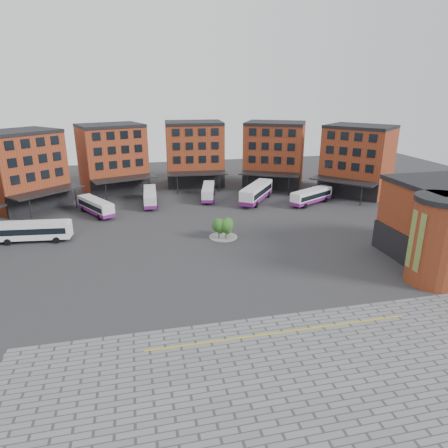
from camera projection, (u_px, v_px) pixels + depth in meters
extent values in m
plane|color=#28282B|center=(228.00, 272.00, 50.56)|extent=(160.00, 160.00, 0.00)
cube|color=slate|center=(319.00, 391.00, 30.69)|extent=(50.00, 22.00, 0.02)
cube|color=gold|center=(282.00, 332.00, 38.06)|extent=(26.00, 0.15, 0.02)
cube|color=maroon|center=(23.00, 171.00, 75.78)|extent=(16.35, 16.13, 14.00)
cube|color=black|center=(41.00, 200.00, 74.77)|extent=(10.00, 9.07, 4.00)
cube|color=black|center=(17.00, 132.00, 73.39)|extent=(16.55, 16.35, 0.60)
cube|color=black|center=(36.00, 162.00, 72.30)|extent=(8.60, 7.77, 8.00)
cube|color=black|center=(47.00, 192.00, 72.83)|extent=(12.61, 11.97, 0.25)
cylinder|color=black|center=(30.00, 210.00, 68.99)|extent=(0.20, 0.20, 4.00)
cylinder|color=black|center=(76.00, 198.00, 76.01)|extent=(0.20, 0.20, 4.00)
cube|color=maroon|center=(113.00, 159.00, 87.90)|extent=(15.55, 13.69, 14.00)
cube|color=black|center=(122.00, 186.00, 85.64)|extent=(12.45, 4.71, 4.00)
cube|color=black|center=(110.00, 125.00, 85.52)|extent=(15.65, 13.97, 0.60)
cube|color=black|center=(119.00, 152.00, 83.12)|extent=(10.87, 3.87, 8.00)
cube|color=black|center=(124.00, 179.00, 83.10)|extent=(13.72, 8.39, 0.25)
cylinder|color=black|center=(106.00, 193.00, 80.04)|extent=(0.20, 0.20, 4.00)
cylinder|color=black|center=(149.00, 187.00, 84.56)|extent=(0.20, 0.20, 4.00)
cube|color=maroon|center=(194.00, 154.00, 94.02)|extent=(13.67, 10.88, 14.00)
cube|color=black|center=(197.00, 180.00, 91.12)|extent=(13.00, 1.41, 4.00)
cube|color=black|center=(194.00, 123.00, 91.63)|extent=(13.69, 11.18, 0.60)
cube|color=black|center=(196.00, 148.00, 88.58)|extent=(11.42, 0.95, 8.00)
cube|color=black|center=(197.00, 173.00, 88.27)|extent=(13.28, 5.30, 0.25)
cylinder|color=black|center=(177.00, 185.00, 86.60)|extent=(0.20, 0.20, 4.00)
cylinder|color=black|center=(219.00, 183.00, 87.90)|extent=(0.20, 0.20, 4.00)
cube|color=maroon|center=(274.00, 155.00, 93.15)|extent=(16.12, 14.81, 14.00)
cube|color=black|center=(270.00, 181.00, 90.35)|extent=(11.81, 6.35, 4.00)
cube|color=black|center=(275.00, 123.00, 90.76)|extent=(16.26, 15.08, 0.60)
cube|color=black|center=(272.00, 149.00, 87.81)|extent=(10.26, 5.33, 8.00)
cube|color=black|center=(269.00, 174.00, 87.54)|extent=(13.58, 9.82, 0.25)
cylinder|color=black|center=(247.00, 184.00, 87.61)|extent=(0.20, 0.20, 4.00)
cylinder|color=black|center=(289.00, 186.00, 85.49)|extent=(0.20, 0.20, 4.00)
cube|color=maroon|center=(357.00, 161.00, 85.44)|extent=(16.02, 16.39, 14.00)
cube|color=black|center=(346.00, 188.00, 83.43)|extent=(8.74, 10.28, 4.00)
cube|color=black|center=(361.00, 126.00, 83.06)|extent=(16.25, 16.58, 0.60)
cube|color=black|center=(350.00, 154.00, 80.93)|extent=(7.47, 8.86, 8.00)
cube|color=black|center=(343.00, 181.00, 81.01)|extent=(11.73, 12.79, 0.25)
cylinder|color=black|center=(318.00, 189.00, 82.92)|extent=(0.20, 0.20, 4.00)
cylinder|color=black|center=(361.00, 196.00, 77.71)|extent=(0.20, 0.20, 4.00)
cube|color=black|center=(400.00, 248.00, 52.82)|extent=(0.40, 12.00, 4.00)
cylinder|color=maroon|center=(437.00, 243.00, 46.33)|extent=(6.00, 6.00, 10.00)
cylinder|color=black|center=(445.00, 199.00, 44.60)|extent=(6.40, 6.40, 0.60)
cube|color=#C55917|center=(416.00, 241.00, 45.56)|extent=(0.12, 2.20, 7.00)
cylinder|color=gray|center=(223.00, 237.00, 62.02)|extent=(4.40, 4.40, 0.12)
cylinder|color=#332114|center=(219.00, 234.00, 61.06)|extent=(0.14, 0.14, 1.58)
sphere|color=#1D4416|center=(219.00, 226.00, 60.60)|extent=(2.19, 2.19, 2.19)
sphere|color=#1D4416|center=(220.00, 229.00, 60.66)|extent=(1.53, 1.53, 1.53)
cylinder|color=#332114|center=(227.00, 231.00, 62.53)|extent=(0.14, 0.14, 1.42)
sphere|color=#1D4416|center=(227.00, 224.00, 62.11)|extent=(1.95, 1.95, 1.95)
sphere|color=#1D4416|center=(229.00, 226.00, 62.15)|extent=(1.36, 1.36, 1.36)
cylinder|color=#332114|center=(226.00, 235.00, 60.90)|extent=(0.14, 0.14, 1.58)
sphere|color=#1D4416|center=(226.00, 226.00, 60.44)|extent=(2.12, 2.12, 2.12)
sphere|color=#1D4416|center=(227.00, 229.00, 60.49)|extent=(1.48, 1.48, 1.48)
cube|color=white|center=(33.00, 230.00, 59.87)|extent=(10.98, 3.55, 2.40)
cube|color=black|center=(33.00, 229.00, 59.82)|extent=(10.13, 3.52, 0.93)
cube|color=silver|center=(32.00, 223.00, 59.46)|extent=(10.54, 3.41, 0.12)
cylinder|color=black|center=(8.00, 242.00, 58.75)|extent=(1.01, 0.39, 0.98)
cylinder|color=black|center=(14.00, 236.00, 61.05)|extent=(1.01, 0.39, 0.98)
cylinder|color=black|center=(56.00, 240.00, 59.52)|extent=(1.01, 0.39, 0.98)
cylinder|color=black|center=(61.00, 234.00, 61.82)|extent=(1.01, 0.39, 0.98)
cube|color=silver|center=(96.00, 206.00, 72.58)|extent=(7.08, 9.93, 2.26)
cube|color=black|center=(96.00, 205.00, 72.52)|extent=(6.73, 9.26, 0.88)
cube|color=silver|center=(95.00, 200.00, 72.19)|extent=(6.80, 9.53, 0.11)
cube|color=black|center=(84.00, 199.00, 75.95)|extent=(1.76, 1.09, 1.01)
cube|color=#6A186F|center=(96.00, 210.00, 72.84)|extent=(7.14, 9.99, 0.65)
cylinder|color=black|center=(83.00, 209.00, 74.47)|extent=(0.70, 0.94, 0.92)
cylinder|color=black|center=(94.00, 207.00, 75.95)|extent=(0.70, 0.94, 0.92)
cylinder|color=black|center=(99.00, 217.00, 69.97)|extent=(0.70, 0.94, 0.92)
cylinder|color=black|center=(111.00, 215.00, 71.45)|extent=(0.70, 0.94, 0.92)
cube|color=silver|center=(150.00, 196.00, 78.74)|extent=(2.77, 10.50, 2.32)
cube|color=black|center=(150.00, 195.00, 78.69)|extent=(2.80, 9.67, 0.90)
cube|color=silver|center=(150.00, 190.00, 78.35)|extent=(2.66, 10.08, 0.11)
cube|color=black|center=(150.00, 189.00, 83.42)|extent=(2.01, 0.20, 1.04)
cube|color=#6A186F|center=(150.00, 200.00, 79.01)|extent=(2.81, 10.54, 0.66)
cylinder|color=black|center=(144.00, 198.00, 82.03)|extent=(0.32, 0.96, 0.95)
cylinder|color=black|center=(156.00, 197.00, 82.44)|extent=(0.32, 0.96, 0.95)
cylinder|color=black|center=(144.00, 207.00, 75.84)|extent=(0.32, 0.96, 0.95)
cylinder|color=black|center=(157.00, 206.00, 76.24)|extent=(0.32, 0.96, 0.95)
cube|color=silver|center=(208.00, 191.00, 82.61)|extent=(4.48, 10.35, 2.25)
cube|color=black|center=(208.00, 191.00, 82.56)|extent=(4.36, 9.58, 0.87)
cube|color=silver|center=(208.00, 186.00, 82.23)|extent=(4.30, 9.93, 0.11)
cube|color=black|center=(209.00, 185.00, 87.22)|extent=(1.93, 0.55, 1.01)
cube|color=#6A186F|center=(208.00, 195.00, 82.87)|extent=(4.53, 10.40, 0.64)
cylinder|color=black|center=(204.00, 193.00, 86.05)|extent=(0.47, 0.96, 0.92)
cylinder|color=black|center=(214.00, 193.00, 86.04)|extent=(0.47, 0.96, 0.92)
cylinder|color=black|center=(202.00, 201.00, 79.94)|extent=(0.47, 0.96, 0.92)
cylinder|color=black|center=(213.00, 201.00, 79.94)|extent=(0.47, 0.96, 0.92)
cube|color=white|center=(256.00, 192.00, 80.62)|extent=(9.63, 11.84, 2.79)
cube|color=black|center=(257.00, 191.00, 80.55)|extent=(9.09, 11.06, 1.08)
cube|color=silver|center=(257.00, 185.00, 80.14)|extent=(9.24, 11.36, 0.14)
cube|color=black|center=(266.00, 184.00, 85.90)|extent=(2.04, 1.51, 1.25)
cube|color=#6A186F|center=(256.00, 197.00, 80.95)|extent=(9.68, 11.89, 0.80)
cylinder|color=black|center=(256.00, 193.00, 85.11)|extent=(0.94, 1.12, 1.14)
cylinder|color=black|center=(269.00, 195.00, 84.06)|extent=(0.94, 1.12, 1.14)
cylinder|color=black|center=(243.00, 203.00, 78.13)|extent=(0.94, 1.12, 1.14)
cylinder|color=black|center=(257.00, 205.00, 77.08)|extent=(0.94, 1.12, 1.14)
cube|color=white|center=(311.00, 196.00, 79.12)|extent=(10.30, 7.15, 2.33)
cube|color=black|center=(311.00, 195.00, 79.07)|extent=(9.60, 6.80, 0.90)
cube|color=silver|center=(312.00, 190.00, 78.73)|extent=(9.89, 6.86, 0.11)
cube|color=black|center=(327.00, 190.00, 82.28)|extent=(1.08, 1.83, 1.05)
cube|color=#6A186F|center=(311.00, 200.00, 79.40)|extent=(10.35, 7.21, 0.67)
cylinder|color=black|center=(316.00, 197.00, 82.46)|extent=(0.97, 0.71, 0.95)
cylinder|color=black|center=(326.00, 200.00, 80.79)|extent=(0.97, 0.71, 0.95)
cylinder|color=black|center=(296.00, 203.00, 78.25)|extent=(0.97, 0.71, 0.95)
cylinder|color=black|center=(305.00, 206.00, 76.58)|extent=(0.97, 0.71, 0.95)
imported|color=#0E43B8|center=(436.00, 278.00, 47.40)|extent=(3.98, 1.47, 1.30)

